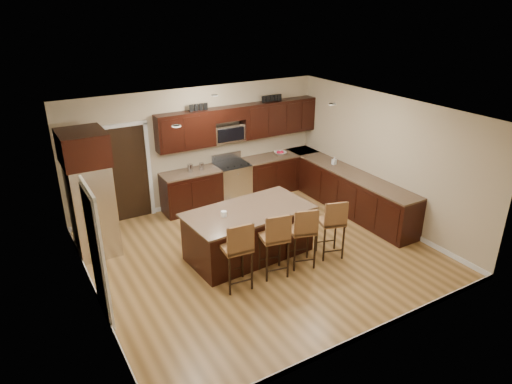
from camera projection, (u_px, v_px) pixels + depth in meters
floor at (261, 253)px, 8.64m from camera, size 6.00×6.00×0.00m
ceiling at (261, 113)px, 7.57m from camera, size 6.00×6.00×0.00m
wall_back at (198, 147)px, 10.28m from camera, size 6.00×0.00×6.00m
wall_left at (87, 228)px, 6.71m from camera, size 0.00×5.50×5.50m
wall_right at (384, 160)px, 9.50m from camera, size 0.00×5.50×5.50m
base_cabinets at (299, 186)px, 10.48m from camera, size 4.02×3.96×0.92m
upper_cabinets at (242, 122)px, 10.44m from camera, size 4.00×0.33×0.80m
range at (232, 182)px, 10.71m from camera, size 0.76×0.64×1.11m
microwave at (228, 133)px, 10.38m from camera, size 0.76×0.31×0.40m
doorway at (128, 174)px, 9.63m from camera, size 0.85×0.03×2.06m
pantry_door at (96, 256)px, 6.61m from camera, size 0.03×0.80×2.04m
letter_decor at (236, 103)px, 10.20m from camera, size 2.20×0.03×0.15m
island at (249, 234)px, 8.44m from camera, size 2.39×1.36×0.92m
stool_left at (238, 248)px, 7.32m from camera, size 0.50×0.50×1.23m
stool_mid at (275, 238)px, 7.66m from camera, size 0.53×0.53×1.20m
stool_right at (303, 231)px, 7.95m from camera, size 0.54×0.54×1.16m
refrigerator at (90, 192)px, 8.28m from camera, size 0.79×0.94×2.35m
floor_mat at (228, 212)px, 10.28m from camera, size 1.02×0.77×0.01m
fruit_bowl at (280, 153)px, 11.14m from camera, size 0.37×0.37×0.07m
soap_bottle at (334, 161)px, 10.47m from camera, size 0.09×0.09×0.19m
canister_tall at (190, 168)px, 10.02m from camera, size 0.12×0.12×0.18m
canister_short at (201, 166)px, 10.15m from camera, size 0.11×0.11×0.16m
island_jar at (224, 214)px, 8.00m from camera, size 0.10×0.10×0.10m
stool_extra at (333, 222)px, 8.25m from camera, size 0.54×0.54×1.16m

